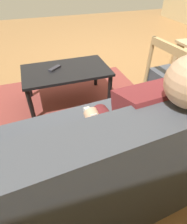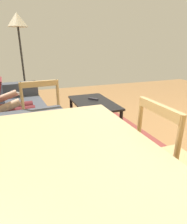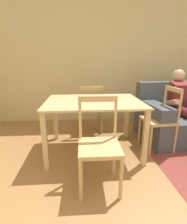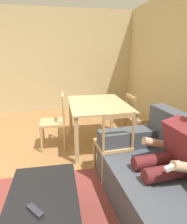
{
  "view_description": "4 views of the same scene",
  "coord_description": "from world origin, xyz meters",
  "px_view_note": "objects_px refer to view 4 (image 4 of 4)",
  "views": [
    {
      "loc": [
        1.33,
        2.79,
        1.4
      ],
      "look_at": [
        1.06,
        1.99,
        0.72
      ],
      "focal_mm": 29.7,
      "sensor_mm": 36.0,
      "label": 1
    },
    {
      "loc": [
        -1.69,
        1.81,
        1.29
      ],
      "look_at": [
        1.0,
        0.8,
        0.26
      ],
      "focal_mm": 29.89,
      "sensor_mm": 36.0,
      "label": 2
    },
    {
      "loc": [
        -0.98,
        -0.69,
        1.29
      ],
      "look_at": [
        -0.81,
        1.64,
        0.6
      ],
      "focal_mm": 27.51,
      "sensor_mm": 36.0,
      "label": 3
    },
    {
      "loc": [
        2.35,
        0.98,
        1.6
      ],
      "look_at": [
        0.12,
        1.39,
        0.9
      ],
      "focal_mm": 30.66,
      "sensor_mm": 36.0,
      "label": 4
    }
  ],
  "objects_px": {
    "tv_remote": "(35,211)",
    "dining_chair_near_wall": "(138,118)",
    "couch": "(182,195)",
    "dining_chair_facing_couch": "(113,145)",
    "dining_chair_by_doorway": "(54,122)",
    "coffee_table": "(43,205)",
    "person_lounging": "(172,156)",
    "dining_table": "(98,109)"
  },
  "relations": [
    {
      "from": "dining_table",
      "to": "dining_chair_by_doorway",
      "type": "xyz_separation_m",
      "value": [
        0.0,
        -0.76,
        -0.19
      ]
    },
    {
      "from": "couch",
      "to": "coffee_table",
      "type": "height_order",
      "value": "couch"
    },
    {
      "from": "tv_remote",
      "to": "dining_table",
      "type": "xyz_separation_m",
      "value": [
        -1.93,
        0.89,
        0.21
      ]
    },
    {
      "from": "couch",
      "to": "coffee_table",
      "type": "bearing_deg",
      "value": -92.72
    },
    {
      "from": "coffee_table",
      "to": "dining_table",
      "type": "xyz_separation_m",
      "value": [
        -1.81,
        0.84,
        0.28
      ]
    },
    {
      "from": "person_lounging",
      "to": "dining_chair_by_doorway",
      "type": "relative_size",
      "value": 1.22
    },
    {
      "from": "coffee_table",
      "to": "dining_table",
      "type": "distance_m",
      "value": 2.01
    },
    {
      "from": "dining_chair_near_wall",
      "to": "dining_chair_facing_couch",
      "type": "xyz_separation_m",
      "value": [
        0.99,
        -0.76,
        0.02
      ]
    },
    {
      "from": "dining_chair_near_wall",
      "to": "dining_chair_facing_couch",
      "type": "distance_m",
      "value": 1.25
    },
    {
      "from": "tv_remote",
      "to": "dining_chair_by_doorway",
      "type": "bearing_deg",
      "value": 46.94
    },
    {
      "from": "dining_table",
      "to": "dining_chair_facing_couch",
      "type": "relative_size",
      "value": 1.41
    },
    {
      "from": "person_lounging",
      "to": "coffee_table",
      "type": "bearing_deg",
      "value": -81.06
    },
    {
      "from": "person_lounging",
      "to": "dining_chair_by_doorway",
      "type": "xyz_separation_m",
      "value": [
        -1.6,
        -1.21,
        -0.13
      ]
    },
    {
      "from": "coffee_table",
      "to": "tv_remote",
      "type": "height_order",
      "value": "tv_remote"
    },
    {
      "from": "couch",
      "to": "dining_chair_by_doorway",
      "type": "xyz_separation_m",
      "value": [
        -1.87,
        -1.18,
        0.13
      ]
    },
    {
      "from": "coffee_table",
      "to": "dining_chair_facing_couch",
      "type": "relative_size",
      "value": 1.07
    },
    {
      "from": "tv_remote",
      "to": "dining_chair_near_wall",
      "type": "relative_size",
      "value": 0.19
    },
    {
      "from": "couch",
      "to": "dining_chair_by_doorway",
      "type": "relative_size",
      "value": 2.17
    },
    {
      "from": "dining_chair_facing_couch",
      "to": "couch",
      "type": "bearing_deg",
      "value": 25.5
    },
    {
      "from": "coffee_table",
      "to": "dining_table",
      "type": "relative_size",
      "value": 0.76
    },
    {
      "from": "dining_chair_facing_couch",
      "to": "dining_chair_by_doorway",
      "type": "xyz_separation_m",
      "value": [
        -0.99,
        -0.76,
        0.01
      ]
    },
    {
      "from": "couch",
      "to": "dining_chair_facing_couch",
      "type": "height_order",
      "value": "couch"
    },
    {
      "from": "tv_remote",
      "to": "dining_chair_by_doorway",
      "type": "height_order",
      "value": "dining_chair_by_doorway"
    },
    {
      "from": "couch",
      "to": "tv_remote",
      "type": "xyz_separation_m",
      "value": [
        0.06,
        -1.31,
        0.11
      ]
    },
    {
      "from": "person_lounging",
      "to": "tv_remote",
      "type": "height_order",
      "value": "person_lounging"
    },
    {
      "from": "dining_chair_near_wall",
      "to": "dining_chair_by_doorway",
      "type": "xyz_separation_m",
      "value": [
        -0.0,
        -1.52,
        0.03
      ]
    },
    {
      "from": "dining_table",
      "to": "dining_chair_by_doorway",
      "type": "distance_m",
      "value": 0.79
    },
    {
      "from": "coffee_table",
      "to": "dining_chair_near_wall",
      "type": "relative_size",
      "value": 1.14
    },
    {
      "from": "dining_chair_by_doorway",
      "to": "dining_chair_near_wall",
      "type": "bearing_deg",
      "value": 89.98
    },
    {
      "from": "couch",
      "to": "tv_remote",
      "type": "relative_size",
      "value": 12.08
    },
    {
      "from": "tv_remote",
      "to": "dining_chair_by_doorway",
      "type": "xyz_separation_m",
      "value": [
        -1.93,
        0.13,
        0.02
      ]
    },
    {
      "from": "couch",
      "to": "tv_remote",
      "type": "bearing_deg",
      "value": -87.39
    },
    {
      "from": "dining_chair_near_wall",
      "to": "tv_remote",
      "type": "bearing_deg",
      "value": -40.59
    },
    {
      "from": "couch",
      "to": "dining_table",
      "type": "bearing_deg",
      "value": -167.36
    },
    {
      "from": "person_lounging",
      "to": "dining_chair_facing_couch",
      "type": "height_order",
      "value": "person_lounging"
    },
    {
      "from": "coffee_table",
      "to": "dining_chair_facing_couch",
      "type": "distance_m",
      "value": 1.18
    },
    {
      "from": "tv_remote",
      "to": "dining_chair_facing_couch",
      "type": "xyz_separation_m",
      "value": [
        -0.93,
        0.89,
        0.01
      ]
    },
    {
      "from": "couch",
      "to": "dining_table",
      "type": "xyz_separation_m",
      "value": [
        -1.87,
        -0.42,
        0.32
      ]
    },
    {
      "from": "coffee_table",
      "to": "dining_chair_facing_couch",
      "type": "xyz_separation_m",
      "value": [
        -0.81,
        0.85,
        0.07
      ]
    },
    {
      "from": "person_lounging",
      "to": "tv_remote",
      "type": "relative_size",
      "value": 6.81
    },
    {
      "from": "couch",
      "to": "person_lounging",
      "type": "xyz_separation_m",
      "value": [
        -0.26,
        0.03,
        0.26
      ]
    },
    {
      "from": "person_lounging",
      "to": "dining_chair_by_doorway",
      "type": "height_order",
      "value": "person_lounging"
    }
  ]
}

